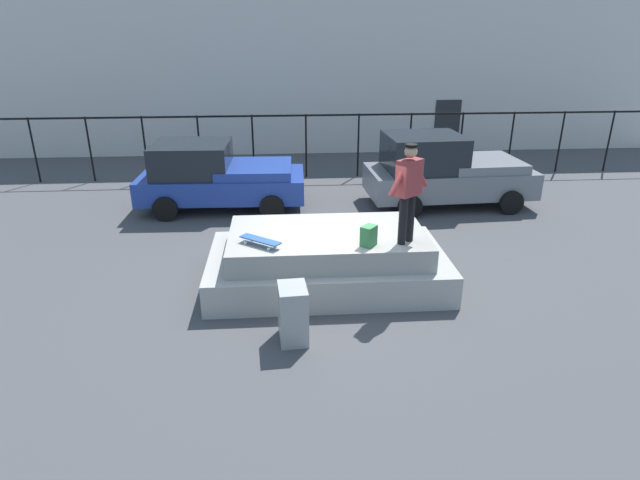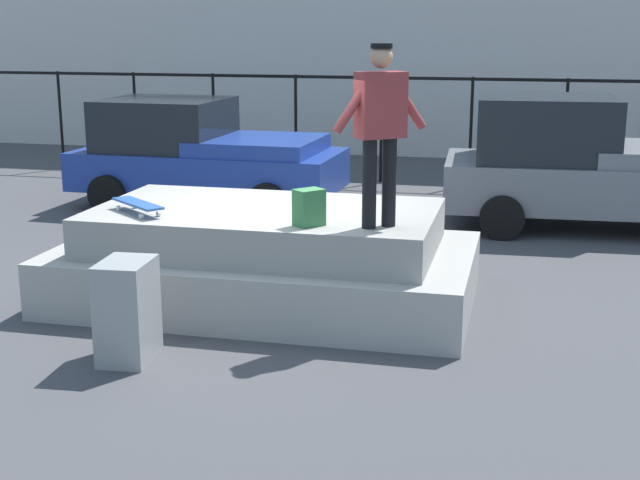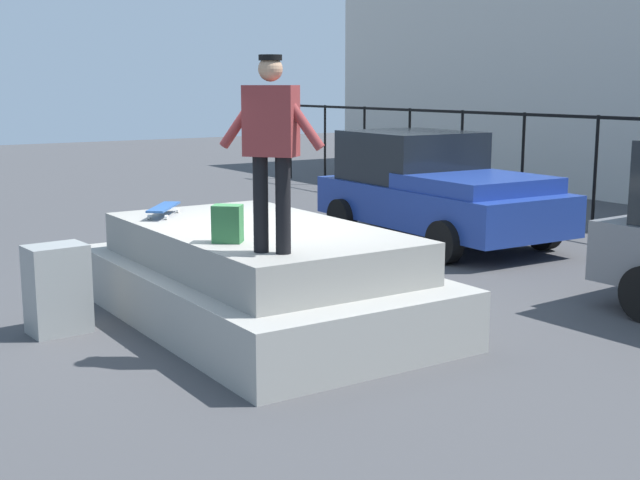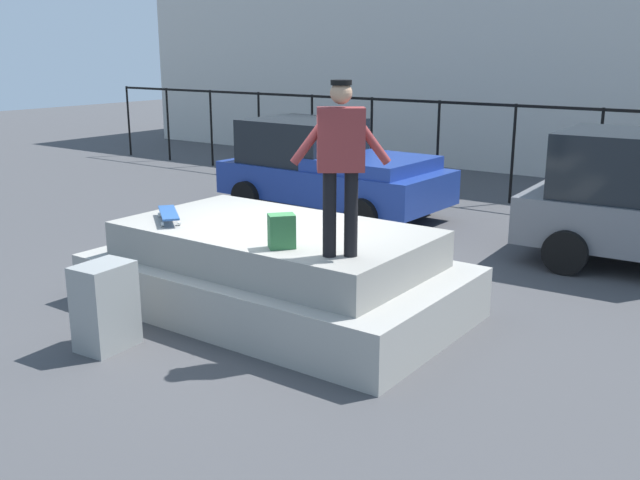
{
  "view_description": "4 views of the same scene",
  "coord_description": "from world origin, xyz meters",
  "px_view_note": "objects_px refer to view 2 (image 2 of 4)",
  "views": [
    {
      "loc": [
        -0.81,
        -9.32,
        4.71
      ],
      "look_at": [
        -0.07,
        0.63,
        0.63
      ],
      "focal_mm": 29.68,
      "sensor_mm": 36.0,
      "label": 1
    },
    {
      "loc": [
        2.78,
        -9.0,
        3.02
      ],
      "look_at": [
        0.41,
        0.92,
        0.49
      ],
      "focal_mm": 49.08,
      "sensor_mm": 36.0,
      "label": 2
    },
    {
      "loc": [
        7.99,
        -4.46,
        2.58
      ],
      "look_at": [
        0.17,
        0.69,
        0.85
      ],
      "focal_mm": 47.41,
      "sensor_mm": 36.0,
      "label": 3
    },
    {
      "loc": [
        5.38,
        -6.54,
        3.13
      ],
      "look_at": [
        0.25,
        0.58,
        0.78
      ],
      "focal_mm": 40.27,
      "sensor_mm": 36.0,
      "label": 4
    }
  ],
  "objects_px": {
    "car_blue_pickup_near": "(200,153)",
    "car_grey_pickup_mid": "(585,165)",
    "skateboarder": "(380,121)",
    "backpack": "(309,208)",
    "utility_box": "(127,311)",
    "skateboard": "(138,204)"
  },
  "relations": [
    {
      "from": "car_blue_pickup_near",
      "to": "car_grey_pickup_mid",
      "type": "height_order",
      "value": "car_grey_pickup_mid"
    },
    {
      "from": "skateboarder",
      "to": "backpack",
      "type": "distance_m",
      "value": 1.11
    },
    {
      "from": "car_blue_pickup_near",
      "to": "utility_box",
      "type": "xyz_separation_m",
      "value": [
        1.89,
        -6.79,
        -0.42
      ]
    },
    {
      "from": "car_grey_pickup_mid",
      "to": "car_blue_pickup_near",
      "type": "bearing_deg",
      "value": 178.3
    },
    {
      "from": "utility_box",
      "to": "car_blue_pickup_near",
      "type": "bearing_deg",
      "value": 101.34
    },
    {
      "from": "skateboard",
      "to": "backpack",
      "type": "distance_m",
      "value": 1.92
    },
    {
      "from": "skateboard",
      "to": "car_grey_pickup_mid",
      "type": "bearing_deg",
      "value": 46.73
    },
    {
      "from": "skateboarder",
      "to": "utility_box",
      "type": "distance_m",
      "value": 2.99
    },
    {
      "from": "skateboard",
      "to": "car_blue_pickup_near",
      "type": "relative_size",
      "value": 0.17
    },
    {
      "from": "skateboard",
      "to": "skateboarder",
      "type": "bearing_deg",
      "value": -0.88
    },
    {
      "from": "skateboarder",
      "to": "car_blue_pickup_near",
      "type": "height_order",
      "value": "skateboarder"
    },
    {
      "from": "car_blue_pickup_near",
      "to": "utility_box",
      "type": "relative_size",
      "value": 4.75
    },
    {
      "from": "backpack",
      "to": "utility_box",
      "type": "relative_size",
      "value": 0.39
    },
    {
      "from": "skateboard",
      "to": "backpack",
      "type": "height_order",
      "value": "backpack"
    },
    {
      "from": "skateboard",
      "to": "car_blue_pickup_near",
      "type": "bearing_deg",
      "value": 104.27
    },
    {
      "from": "backpack",
      "to": "car_grey_pickup_mid",
      "type": "bearing_deg",
      "value": -167.78
    },
    {
      "from": "car_grey_pickup_mid",
      "to": "skateboard",
      "type": "bearing_deg",
      "value": -133.27
    },
    {
      "from": "skateboard",
      "to": "car_blue_pickup_near",
      "type": "distance_m",
      "value": 5.52
    },
    {
      "from": "skateboarder",
      "to": "utility_box",
      "type": "height_order",
      "value": "skateboarder"
    },
    {
      "from": "skateboarder",
      "to": "car_grey_pickup_mid",
      "type": "bearing_deg",
      "value": 66.56
    },
    {
      "from": "backpack",
      "to": "skateboarder",
      "type": "bearing_deg",
      "value": 139.82
    },
    {
      "from": "backpack",
      "to": "car_blue_pickup_near",
      "type": "distance_m",
      "value": 6.4
    }
  ]
}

